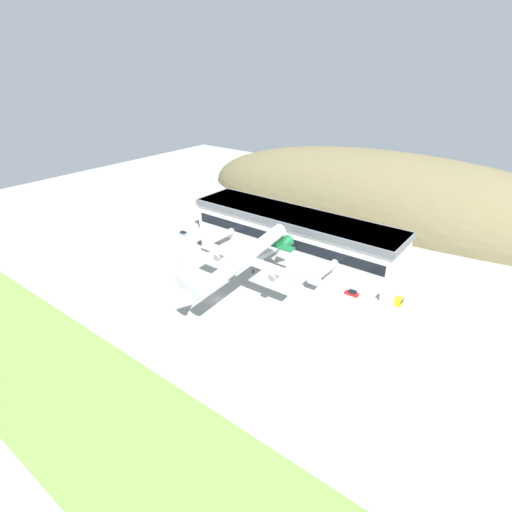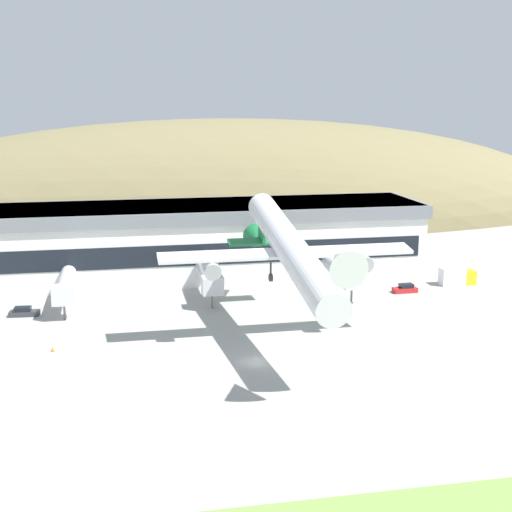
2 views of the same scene
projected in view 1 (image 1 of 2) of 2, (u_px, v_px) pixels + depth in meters
The scene contains 13 objects.
ground_plane at pixel (217, 299), 123.28m from camera, with size 352.67×352.67×0.00m, color #9E9E99.
grass_strip_foreground at pixel (72, 392), 89.10m from camera, with size 317.40×30.37×0.08m, color #759947.
hill_backdrop at pixel (388, 210), 195.36m from camera, with size 215.60×71.28×55.58m, color olive.
terminal_building at pixel (294, 229), 154.29m from camera, with size 85.35×20.19×13.70m.
jetway_0 at pixel (217, 238), 155.66m from camera, with size 3.38×15.87×5.43m.
jetway_1 at pixel (266, 253), 143.58m from camera, with size 3.38×14.68×5.43m.
jetway_2 at pixel (323, 272), 130.66m from camera, with size 3.38×15.52×5.43m.
cargo_airplane at pixel (245, 259), 119.06m from camera, with size 35.51×50.07×11.32m.
service_car_0 at pixel (183, 233), 167.95m from camera, with size 4.58×2.01×1.59m.
service_car_1 at pixel (202, 243), 159.10m from camera, with size 4.68×2.21×1.44m.
service_car_2 at pixel (352, 293), 125.39m from camera, with size 4.27×1.93×1.55m.
fuel_truck at pixel (391, 298), 121.16m from camera, with size 6.53×2.46×3.16m.
traffic_cone_0 at pixel (180, 264), 143.79m from camera, with size 0.52×0.52×0.58m.
Camera 1 is at (72.85, -75.78, 66.89)m, focal length 28.00 mm.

